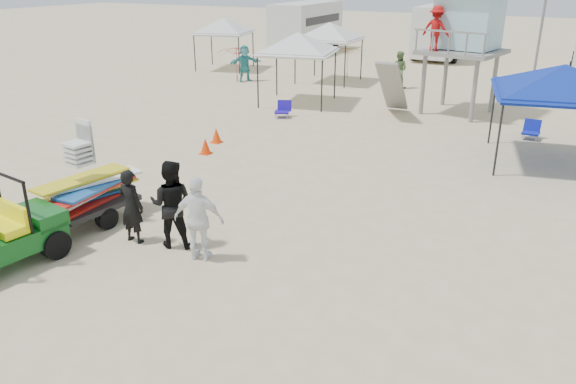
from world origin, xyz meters
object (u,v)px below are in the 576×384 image
at_px(surf_trailer, 88,187).
at_px(canopy_blue, 565,69).
at_px(man_left, 131,206).
at_px(lifeguard_tower, 463,26).

relative_size(surf_trailer, canopy_blue, 0.61).
height_order(man_left, canopy_blue, canopy_blue).
height_order(man_left, lifeguard_tower, lifeguard_tower).
distance_m(surf_trailer, lifeguard_tower, 15.51).
height_order(surf_trailer, man_left, surf_trailer).
xyz_separation_m(lifeguard_tower, canopy_blue, (3.84, -5.14, -0.58)).
bearing_deg(surf_trailer, canopy_blue, 46.33).
distance_m(surf_trailer, canopy_blue, 13.01).
bearing_deg(surf_trailer, lifeguard_tower, 70.75).
relative_size(man_left, lifeguard_tower, 0.36).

